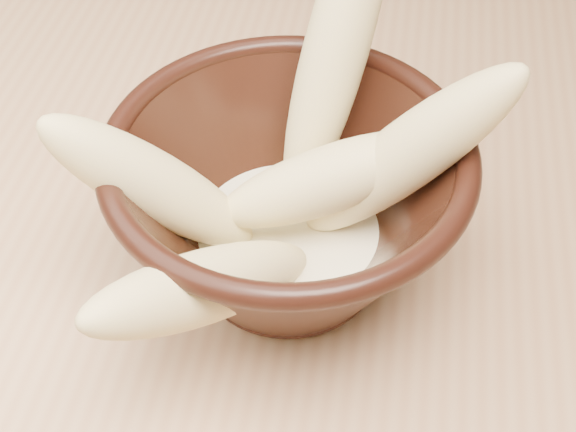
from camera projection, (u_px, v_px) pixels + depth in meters
The scene contains 7 objects.
bowl at pixel (288, 205), 0.45m from camera, with size 0.20×0.20×0.11m.
milk_puddle at pixel (288, 236), 0.47m from camera, with size 0.11×0.11×0.02m, color #F8EFC7.
banana_upright at pixel (336, 49), 0.45m from camera, with size 0.04×0.04×0.19m, color #F2E28F.
banana_left at pixel (153, 185), 0.42m from camera, with size 0.04×0.04×0.14m, color #F2E28F.
banana_right at pixel (407, 155), 0.42m from camera, with size 0.04×0.04×0.16m, color #F2E28F.
banana_across at pixel (326, 180), 0.43m from camera, with size 0.04×0.04×0.13m, color #F2E28F.
banana_front at pixel (206, 286), 0.39m from camera, with size 0.04×0.04×0.15m, color #F2E28F.
Camera 1 is at (-0.16, -0.34, 1.14)m, focal length 50.00 mm.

